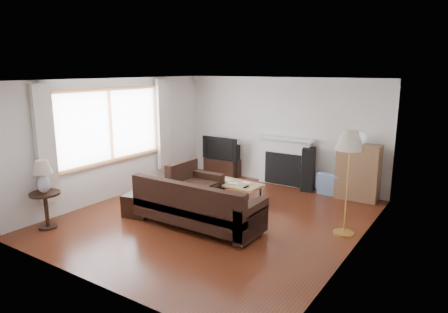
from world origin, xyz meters
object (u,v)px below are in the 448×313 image
Objects in this scene: side_table at (46,210)px; tv_stand at (222,167)px; bookshelf at (358,172)px; coffee_table at (235,193)px; sectional_sofa at (198,204)px; floor_lamp at (347,183)px.

tv_stand is at bearing 81.77° from side_table.
side_table is (-4.03, -4.49, -0.27)m from bookshelf.
coffee_table is at bearing -49.07° from tv_stand.
sectional_sofa is at bearing 34.63° from side_table.
tv_stand is 0.36× the size of sectional_sofa.
floor_lamp is (2.21, 1.07, 0.47)m from sectional_sofa.
bookshelf is 1.85× the size of side_table.
sectional_sofa is at bearing -154.28° from floor_lamp.
tv_stand reaches higher than coffee_table.
coffee_table is at bearing 95.22° from sectional_sofa.
side_table is (-4.35, -2.55, -0.56)m from floor_lamp.
coffee_table is 1.70× the size of side_table.
side_table is at bearing -131.86° from bookshelf.
tv_stand is 2.08m from coffee_table.
bookshelf is (3.38, 0.02, 0.36)m from tv_stand.
tv_stand is 0.83× the size of coffee_table.
side_table is at bearing -98.23° from tv_stand.
bookshelf is 3.56m from sectional_sofa.
side_table is at bearing -145.37° from sectional_sofa.
bookshelf is 0.67× the size of floor_lamp.
tv_stand is at bearing 135.32° from coffee_table.
side_table is (-0.65, -4.48, 0.09)m from tv_stand.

